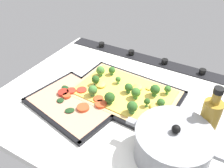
{
  "coord_description": "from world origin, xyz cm",
  "views": [
    {
      "loc": [
        -33.28,
        59.74,
        57.36
      ],
      "look_at": [
        0.53,
        0.17,
        6.62
      ],
      "focal_mm": 38.06,
      "sensor_mm": 36.0,
      "label": 1
    }
  ],
  "objects_px": {
    "cooking_pot": "(173,144)",
    "baking_tray_front": "(124,94)",
    "oil_bottle": "(209,120)",
    "broccoli_pizza": "(124,92)",
    "baking_tray_back": "(75,103)",
    "veggie_pizza_back": "(76,101)"
  },
  "relations": [
    {
      "from": "veggie_pizza_back",
      "to": "baking_tray_front",
      "type": "bearing_deg",
      "value": -135.36
    },
    {
      "from": "cooking_pot",
      "to": "oil_bottle",
      "type": "xyz_separation_m",
      "value": [
        -0.07,
        -0.11,
        0.03
      ]
    },
    {
      "from": "broccoli_pizza",
      "to": "veggie_pizza_back",
      "type": "distance_m",
      "value": 0.18
    },
    {
      "from": "baking_tray_front",
      "to": "oil_bottle",
      "type": "height_order",
      "value": "oil_bottle"
    },
    {
      "from": "baking_tray_front",
      "to": "baking_tray_back",
      "type": "height_order",
      "value": "same"
    },
    {
      "from": "broccoli_pizza",
      "to": "baking_tray_back",
      "type": "distance_m",
      "value": 0.19
    },
    {
      "from": "veggie_pizza_back",
      "to": "broccoli_pizza",
      "type": "bearing_deg",
      "value": -136.64
    },
    {
      "from": "cooking_pot",
      "to": "oil_bottle",
      "type": "relative_size",
      "value": 1.44
    },
    {
      "from": "broccoli_pizza",
      "to": "veggie_pizza_back",
      "type": "bearing_deg",
      "value": 43.36
    },
    {
      "from": "oil_bottle",
      "to": "baking_tray_back",
      "type": "bearing_deg",
      "value": 8.59
    },
    {
      "from": "baking_tray_back",
      "to": "veggie_pizza_back",
      "type": "xyz_separation_m",
      "value": [
        -0.0,
        -0.0,
        0.01
      ]
    },
    {
      "from": "baking_tray_back",
      "to": "oil_bottle",
      "type": "height_order",
      "value": "oil_bottle"
    },
    {
      "from": "cooking_pot",
      "to": "veggie_pizza_back",
      "type": "bearing_deg",
      "value": -7.67
    },
    {
      "from": "oil_bottle",
      "to": "baking_tray_front",
      "type": "bearing_deg",
      "value": -12.23
    },
    {
      "from": "broccoli_pizza",
      "to": "oil_bottle",
      "type": "height_order",
      "value": "oil_bottle"
    },
    {
      "from": "broccoli_pizza",
      "to": "cooking_pot",
      "type": "bearing_deg",
      "value": 143.57
    },
    {
      "from": "oil_bottle",
      "to": "cooking_pot",
      "type": "bearing_deg",
      "value": 59.37
    },
    {
      "from": "baking_tray_front",
      "to": "broccoli_pizza",
      "type": "xyz_separation_m",
      "value": [
        -0.0,
        0.0,
        0.02
      ]
    },
    {
      "from": "baking_tray_front",
      "to": "oil_bottle",
      "type": "xyz_separation_m",
      "value": [
        -0.31,
        0.07,
        0.08
      ]
    },
    {
      "from": "veggie_pizza_back",
      "to": "oil_bottle",
      "type": "distance_m",
      "value": 0.45
    },
    {
      "from": "broccoli_pizza",
      "to": "oil_bottle",
      "type": "bearing_deg",
      "value": 168.41
    },
    {
      "from": "cooking_pot",
      "to": "baking_tray_front",
      "type": "bearing_deg",
      "value": -36.85
    }
  ]
}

